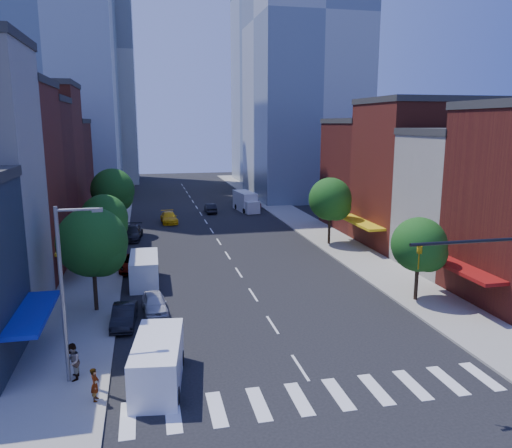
# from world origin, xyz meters

# --- Properties ---
(ground) EXTENTS (220.00, 220.00, 0.00)m
(ground) POSITION_xyz_m (0.00, 0.00, 0.00)
(ground) COLOR black
(ground) RESTS_ON ground
(sidewalk_left) EXTENTS (5.00, 120.00, 0.15)m
(sidewalk_left) POSITION_xyz_m (-12.50, 40.00, 0.07)
(sidewalk_left) COLOR gray
(sidewalk_left) RESTS_ON ground
(sidewalk_right) EXTENTS (5.00, 120.00, 0.15)m
(sidewalk_right) POSITION_xyz_m (12.50, 40.00, 0.07)
(sidewalk_right) COLOR gray
(sidewalk_right) RESTS_ON ground
(crosswalk) EXTENTS (19.00, 3.00, 0.01)m
(crosswalk) POSITION_xyz_m (0.00, -3.00, 0.01)
(crosswalk) COLOR silver
(crosswalk) RESTS_ON ground
(bldg_left_3) EXTENTS (12.00, 8.00, 15.00)m
(bldg_left_3) POSITION_xyz_m (-21.00, 29.00, 7.50)
(bldg_left_3) COLOR #4C1413
(bldg_left_3) RESTS_ON ground
(bldg_left_4) EXTENTS (12.00, 9.00, 17.00)m
(bldg_left_4) POSITION_xyz_m (-21.00, 37.50, 8.50)
(bldg_left_4) COLOR maroon
(bldg_left_4) RESTS_ON ground
(bldg_left_5) EXTENTS (12.00, 10.00, 13.00)m
(bldg_left_5) POSITION_xyz_m (-21.00, 47.00, 6.50)
(bldg_left_5) COLOR #4C1413
(bldg_left_5) RESTS_ON ground
(bldg_right_1) EXTENTS (12.00, 8.00, 12.00)m
(bldg_right_1) POSITION_xyz_m (21.00, 15.00, 6.00)
(bldg_right_1) COLOR beige
(bldg_right_1) RESTS_ON ground
(bldg_right_2) EXTENTS (12.00, 10.00, 15.00)m
(bldg_right_2) POSITION_xyz_m (21.00, 24.00, 7.50)
(bldg_right_2) COLOR maroon
(bldg_right_2) RESTS_ON ground
(bldg_right_3) EXTENTS (12.00, 10.00, 13.00)m
(bldg_right_3) POSITION_xyz_m (21.00, 34.00, 6.50)
(bldg_right_3) COLOR #4C1413
(bldg_right_3) RESTS_ON ground
(tower_ne) EXTENTS (18.00, 20.00, 60.00)m
(tower_ne) POSITION_xyz_m (20.00, 62.00, 30.00)
(tower_ne) COLOR #9EA5AD
(tower_ne) RESTS_ON ground
(tower_far_w) EXTENTS (18.00, 18.00, 56.00)m
(tower_far_w) POSITION_xyz_m (-18.00, 95.00, 28.00)
(tower_far_w) COLOR #9EA5AD
(tower_far_w) RESTS_ON ground
(streetlight) EXTENTS (2.25, 0.25, 9.00)m
(streetlight) POSITION_xyz_m (-11.81, 1.00, 5.28)
(streetlight) COLOR slate
(streetlight) RESTS_ON sidewalk_left
(tree_left_near) EXTENTS (4.80, 4.80, 7.30)m
(tree_left_near) POSITION_xyz_m (-11.35, 10.92, 4.87)
(tree_left_near) COLOR black
(tree_left_near) RESTS_ON sidewalk_left
(tree_left_mid) EXTENTS (4.20, 4.20, 6.65)m
(tree_left_mid) POSITION_xyz_m (-11.35, 21.92, 4.53)
(tree_left_mid) COLOR black
(tree_left_mid) RESTS_ON sidewalk_left
(tree_left_far) EXTENTS (5.00, 5.00, 7.75)m
(tree_left_far) POSITION_xyz_m (-11.35, 35.92, 5.20)
(tree_left_far) COLOR black
(tree_left_far) RESTS_ON sidewalk_left
(tree_right_near) EXTENTS (4.00, 4.00, 6.20)m
(tree_right_near) POSITION_xyz_m (11.65, 7.92, 4.19)
(tree_right_near) COLOR black
(tree_right_near) RESTS_ON sidewalk_right
(tree_right_far) EXTENTS (4.60, 4.60, 7.20)m
(tree_right_far) POSITION_xyz_m (11.65, 25.92, 4.86)
(tree_right_far) COLOR black
(tree_right_far) RESTS_ON sidewalk_right
(parked_car_front) EXTENTS (1.88, 4.09, 1.36)m
(parked_car_front) POSITION_xyz_m (-7.50, 9.93, 0.68)
(parked_car_front) COLOR silver
(parked_car_front) RESTS_ON ground
(parked_car_second) EXTENTS (1.72, 4.21, 1.36)m
(parked_car_second) POSITION_xyz_m (-9.50, 8.01, 0.68)
(parked_car_second) COLOR black
(parked_car_second) RESTS_ON ground
(parked_car_third) EXTENTS (2.87, 5.15, 1.36)m
(parked_car_third) POSITION_xyz_m (-9.02, 20.80, 0.68)
(parked_car_third) COLOR #999999
(parked_car_third) RESTS_ON ground
(parked_car_rear) EXTENTS (2.67, 5.48, 1.54)m
(parked_car_rear) POSITION_xyz_m (-9.50, 33.34, 0.77)
(parked_car_rear) COLOR black
(parked_car_rear) RESTS_ON ground
(cargo_van_near) EXTENTS (2.98, 5.90, 2.41)m
(cargo_van_near) POSITION_xyz_m (-7.56, -0.22, 1.19)
(cargo_van_near) COLOR white
(cargo_van_near) RESTS_ON ground
(cargo_van_far) EXTENTS (2.37, 5.64, 2.39)m
(cargo_van_far) POSITION_xyz_m (-8.15, 16.51, 1.18)
(cargo_van_far) COLOR white
(cargo_van_far) RESTS_ON ground
(taxi) EXTENTS (2.27, 5.05, 1.44)m
(taxi) POSITION_xyz_m (-4.87, 42.17, 0.72)
(taxi) COLOR yellow
(taxi) RESTS_ON ground
(traffic_car_oncoming) EXTENTS (1.46, 4.18, 1.38)m
(traffic_car_oncoming) POSITION_xyz_m (1.50, 48.56, 0.69)
(traffic_car_oncoming) COLOR black
(traffic_car_oncoming) RESTS_ON ground
(traffic_car_far) EXTENTS (2.07, 4.87, 1.64)m
(traffic_car_far) POSITION_xyz_m (8.50, 51.49, 0.82)
(traffic_car_far) COLOR #999999
(traffic_car_far) RESTS_ON ground
(box_truck) EXTENTS (2.88, 7.28, 2.85)m
(box_truck) POSITION_xyz_m (6.95, 49.02, 1.35)
(box_truck) COLOR silver
(box_truck) RESTS_ON ground
(pedestrian_near) EXTENTS (0.45, 0.63, 1.63)m
(pedestrian_near) POSITION_xyz_m (-10.50, -1.22, 0.97)
(pedestrian_near) COLOR #999999
(pedestrian_near) RESTS_ON sidewalk_left
(pedestrian_far) EXTENTS (0.75, 0.95, 1.94)m
(pedestrian_far) POSITION_xyz_m (-11.78, 1.05, 1.12)
(pedestrian_far) COLOR #999999
(pedestrian_far) RESTS_ON sidewalk_left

